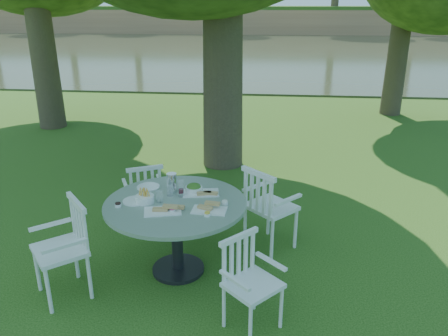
{
  "coord_description": "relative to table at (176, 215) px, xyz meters",
  "views": [
    {
      "loc": [
        0.52,
        -4.73,
        2.72
      ],
      "look_at": [
        0.0,
        0.2,
        0.85
      ],
      "focal_mm": 35.0,
      "sensor_mm": 36.0,
      "label": 1
    }
  ],
  "objects": [
    {
      "name": "chair_sw",
      "position": [
        -0.96,
        -0.46,
        -0.1
      ],
      "size": [
        0.67,
        0.67,
        0.97
      ],
      "rotation": [
        0.0,
        0.0,
        -0.86
      ],
      "color": "white",
      "rests_on": "ground"
    },
    {
      "name": "table",
      "position": [
        0.0,
        0.0,
        0.0
      ],
      "size": [
        1.46,
        1.46,
        0.82
      ],
      "color": "black",
      "rests_on": "ground"
    },
    {
      "name": "ground",
      "position": [
        0.4,
        0.75,
        -0.67
      ],
      "size": [
        140.0,
        140.0,
        0.0
      ],
      "primitive_type": "plane",
      "color": "#1A3E0C",
      "rests_on": "ground"
    },
    {
      "name": "chair_nw",
      "position": [
        -0.59,
        0.9,
        -0.15
      ],
      "size": [
        0.58,
        0.57,
        0.88
      ],
      "rotation": [
        0.0,
        0.0,
        -2.69
      ],
      "color": "white",
      "rests_on": "ground"
    },
    {
      "name": "chair_se",
      "position": [
        0.78,
        -0.74,
        -0.17
      ],
      "size": [
        0.59,
        0.59,
        0.85
      ],
      "rotation": [
        0.0,
        0.0,
        0.81
      ],
      "color": "white",
      "rests_on": "ground"
    },
    {
      "name": "chair_ne",
      "position": [
        0.91,
        0.55,
        -0.08
      ],
      "size": [
        0.69,
        0.69,
        1.0
      ],
      "rotation": [
        0.0,
        0.0,
        -3.9
      ],
      "color": "white",
      "rests_on": "ground"
    },
    {
      "name": "river",
      "position": [
        0.4,
        23.75,
        -0.67
      ],
      "size": [
        100.0,
        28.0,
        0.12
      ],
      "primitive_type": "cube",
      "color": "#313821",
      "rests_on": "ground"
    },
    {
      "name": "tableware",
      "position": [
        -0.06,
        0.09,
        0.19
      ],
      "size": [
        1.13,
        0.85,
        0.21
      ],
      "color": "white",
      "rests_on": "table"
    }
  ]
}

